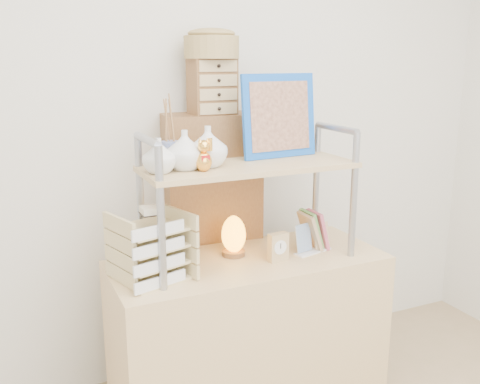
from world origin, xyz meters
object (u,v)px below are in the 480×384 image
at_px(desk, 249,337).
at_px(salt_lamp, 233,235).
at_px(letter_tray, 153,251).
at_px(cabinet, 213,249).

xyz_separation_m(desk, salt_lamp, (-0.04, 0.07, 0.47)).
distance_m(letter_tray, salt_lamp, 0.41).
bearing_deg(desk, salt_lamp, 120.85).
xyz_separation_m(letter_tray, salt_lamp, (0.40, 0.11, -0.03)).
relative_size(cabinet, salt_lamp, 7.38).
distance_m(cabinet, letter_tray, 0.62).
bearing_deg(letter_tray, salt_lamp, 15.94).
relative_size(desk, salt_lamp, 6.56).
bearing_deg(salt_lamp, letter_tray, -164.06).
height_order(desk, letter_tray, letter_tray).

